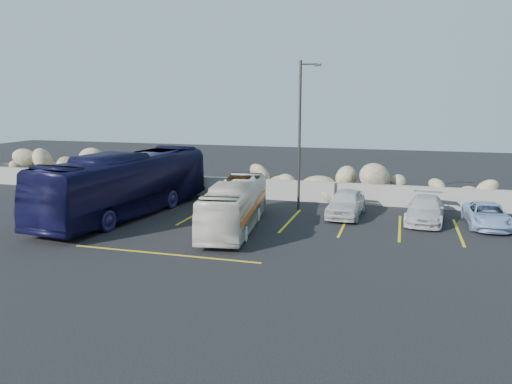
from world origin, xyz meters
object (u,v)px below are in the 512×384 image
(tour_coach, at_px, (126,184))
(car_a, at_px, (346,203))
(car_d, at_px, (487,215))
(car_c, at_px, (425,210))
(lamppost, at_px, (301,132))
(vintage_bus, at_px, (235,205))

(tour_coach, distance_m, car_a, 11.48)
(car_d, bearing_deg, car_c, 174.91)
(lamppost, distance_m, car_a, 4.51)
(vintage_bus, relative_size, car_c, 1.86)
(lamppost, relative_size, car_d, 2.00)
(car_c, relative_size, car_d, 1.07)
(car_d, bearing_deg, tour_coach, -173.31)
(lamppost, xyz_separation_m, car_d, (9.32, -1.05, -3.74))
(tour_coach, height_order, car_a, tour_coach)
(lamppost, relative_size, vintage_bus, 1.00)
(lamppost, xyz_separation_m, vintage_bus, (-2.12, -4.78, -3.18))
(car_d, bearing_deg, lamppost, 171.66)
(tour_coach, height_order, car_d, tour_coach)
(lamppost, xyz_separation_m, car_a, (2.61, -0.79, -3.59))
(vintage_bus, height_order, car_c, vintage_bus)
(vintage_bus, bearing_deg, car_a, 32.58)
(car_c, bearing_deg, tour_coach, -163.70)
(tour_coach, xyz_separation_m, car_c, (14.96, 2.84, -1.03))
(tour_coach, bearing_deg, car_a, 21.32)
(car_c, bearing_deg, car_d, 2.35)
(car_a, distance_m, car_c, 3.91)
(car_c, height_order, car_d, car_c)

